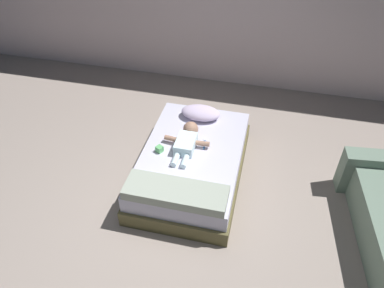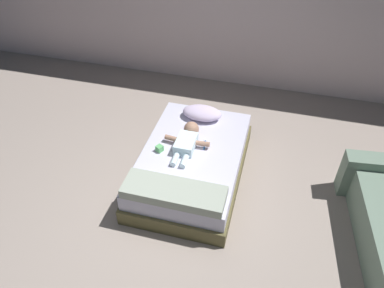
{
  "view_description": "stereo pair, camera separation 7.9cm",
  "coord_description": "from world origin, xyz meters",
  "px_view_note": "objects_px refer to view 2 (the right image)",
  "views": [
    {
      "loc": [
        0.86,
        -2.12,
        3.1
      ],
      "look_at": [
        0.16,
        0.8,
        0.49
      ],
      "focal_mm": 34.61,
      "sensor_mm": 36.0,
      "label": 1
    },
    {
      "loc": [
        0.94,
        -2.1,
        3.1
      ],
      "look_at": [
        0.16,
        0.8,
        0.49
      ],
      "focal_mm": 34.61,
      "sensor_mm": 36.0,
      "label": 2
    }
  ],
  "objects_px": {
    "bed": "(192,164)",
    "pillow": "(202,113)",
    "toy_block": "(160,148)",
    "baby": "(187,140)",
    "toothbrush": "(205,144)"
  },
  "relations": [
    {
      "from": "bed",
      "to": "toy_block",
      "type": "xyz_separation_m",
      "value": [
        -0.34,
        -0.09,
        0.23
      ]
    },
    {
      "from": "toy_block",
      "to": "baby",
      "type": "bearing_deg",
      "value": 34.32
    },
    {
      "from": "toothbrush",
      "to": "toy_block",
      "type": "xyz_separation_m",
      "value": [
        -0.45,
        -0.23,
        0.03
      ]
    },
    {
      "from": "baby",
      "to": "toy_block",
      "type": "xyz_separation_m",
      "value": [
        -0.26,
        -0.18,
        -0.03
      ]
    },
    {
      "from": "bed",
      "to": "baby",
      "type": "distance_m",
      "value": 0.29
    },
    {
      "from": "baby",
      "to": "toothbrush",
      "type": "distance_m",
      "value": 0.2
    },
    {
      "from": "pillow",
      "to": "toothbrush",
      "type": "xyz_separation_m",
      "value": [
        0.15,
        -0.48,
        -0.06
      ]
    },
    {
      "from": "baby",
      "to": "toy_block",
      "type": "distance_m",
      "value": 0.32
    },
    {
      "from": "pillow",
      "to": "toy_block",
      "type": "distance_m",
      "value": 0.77
    },
    {
      "from": "bed",
      "to": "toothbrush",
      "type": "distance_m",
      "value": 0.27
    },
    {
      "from": "bed",
      "to": "pillow",
      "type": "height_order",
      "value": "pillow"
    },
    {
      "from": "baby",
      "to": "toy_block",
      "type": "relative_size",
      "value": 7.07
    },
    {
      "from": "pillow",
      "to": "baby",
      "type": "relative_size",
      "value": 0.73
    },
    {
      "from": "bed",
      "to": "toothbrush",
      "type": "bearing_deg",
      "value": 50.79
    },
    {
      "from": "pillow",
      "to": "toy_block",
      "type": "relative_size",
      "value": 5.18
    }
  ]
}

